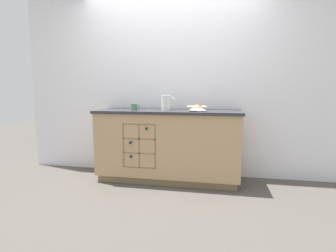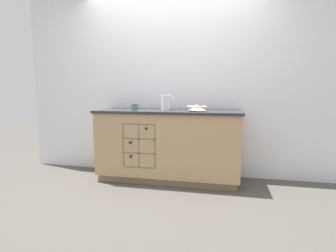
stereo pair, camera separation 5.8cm
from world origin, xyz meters
name	(u,v)px [view 2 (the right image)]	position (x,y,z in m)	size (l,w,h in m)	color
ground_plane	(168,180)	(0.00, 0.00, 0.00)	(14.00, 14.00, 0.00)	#4C4742
back_wall	(173,84)	(0.00, 0.35, 1.27)	(4.40, 0.06, 2.55)	white
kitchen_island	(168,145)	(0.00, 0.00, 0.47)	(1.86, 0.61, 0.93)	olive
fruit_bowl	(197,108)	(0.38, -0.08, 0.97)	(0.24, 0.24, 0.08)	silver
white_pitcher	(166,102)	(-0.02, -0.01, 1.03)	(0.19, 0.12, 0.19)	silver
ceramic_mug	(134,107)	(-0.43, -0.06, 0.97)	(0.12, 0.08, 0.09)	#4C7A56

